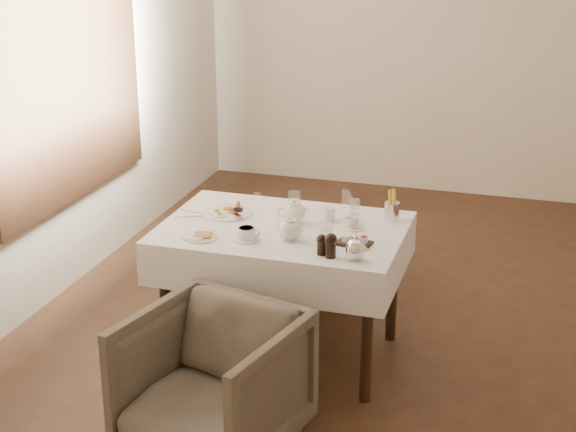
% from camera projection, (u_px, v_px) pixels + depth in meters
% --- Properties ---
extents(room, '(5.00, 5.00, 5.00)m').
position_uv_depth(room, '(66.00, 35.00, 5.34)').
color(room, black).
rests_on(room, ground).
extents(table, '(1.28, 0.88, 0.75)m').
position_uv_depth(table, '(283.00, 247.00, 4.70)').
color(table, black).
rests_on(table, ground).
extents(armchair_near, '(0.86, 0.87, 0.66)m').
position_uv_depth(armchair_near, '(212.00, 383.00, 3.99)').
color(armchair_near, '#494136').
rests_on(armchair_near, ground).
extents(armchair_far, '(0.83, 0.84, 0.59)m').
position_uv_depth(armchair_far, '(307.00, 246.00, 5.61)').
color(armchair_far, '#494136').
rests_on(armchair_far, ground).
extents(breakfast_plate, '(0.27, 0.27, 0.03)m').
position_uv_depth(breakfast_plate, '(228.00, 212.00, 4.84)').
color(breakfast_plate, white).
rests_on(breakfast_plate, table).
extents(side_plate, '(0.18, 0.17, 0.02)m').
position_uv_depth(side_plate, '(199.00, 237.00, 4.50)').
color(side_plate, white).
rests_on(side_plate, table).
extents(teapot_centre, '(0.20, 0.19, 0.13)m').
position_uv_depth(teapot_centre, '(294.00, 211.00, 4.69)').
color(teapot_centre, white).
rests_on(teapot_centre, table).
extents(teapot_front, '(0.20, 0.17, 0.13)m').
position_uv_depth(teapot_front, '(290.00, 228.00, 4.46)').
color(teapot_front, white).
rests_on(teapot_front, table).
extents(creamer, '(0.06, 0.06, 0.07)m').
position_uv_depth(creamer, '(329.00, 214.00, 4.73)').
color(creamer, white).
rests_on(creamer, table).
extents(teacup_near, '(0.13, 0.13, 0.07)m').
position_uv_depth(teacup_near, '(246.00, 234.00, 4.47)').
color(teacup_near, white).
rests_on(teacup_near, table).
extents(teacup_far, '(0.12, 0.12, 0.06)m').
position_uv_depth(teacup_far, '(352.00, 224.00, 4.62)').
color(teacup_far, white).
rests_on(teacup_far, table).
extents(glass_left, '(0.07, 0.07, 0.10)m').
position_uv_depth(glass_left, '(294.00, 201.00, 4.89)').
color(glass_left, silver).
rests_on(glass_left, table).
extents(glass_mid, '(0.08, 0.08, 0.09)m').
position_uv_depth(glass_mid, '(326.00, 230.00, 4.49)').
color(glass_mid, silver).
rests_on(glass_mid, table).
extents(glass_right, '(0.08, 0.08, 0.09)m').
position_uv_depth(glass_right, '(354.00, 207.00, 4.81)').
color(glass_right, silver).
rests_on(glass_right, table).
extents(condiment_board, '(0.19, 0.14, 0.04)m').
position_uv_depth(condiment_board, '(354.00, 242.00, 4.42)').
color(condiment_board, black).
rests_on(condiment_board, table).
extents(pepper_mill_left, '(0.06, 0.06, 0.11)m').
position_uv_depth(pepper_mill_left, '(322.00, 244.00, 4.28)').
color(pepper_mill_left, black).
rests_on(pepper_mill_left, table).
extents(pepper_mill_right, '(0.08, 0.08, 0.12)m').
position_uv_depth(pepper_mill_right, '(331.00, 245.00, 4.25)').
color(pepper_mill_right, black).
rests_on(pepper_mill_right, table).
extents(silver_pot, '(0.14, 0.13, 0.13)m').
position_uv_depth(silver_pot, '(356.00, 247.00, 4.22)').
color(silver_pot, white).
rests_on(silver_pot, table).
extents(fries_cup, '(0.08, 0.08, 0.17)m').
position_uv_depth(fries_cup, '(392.00, 206.00, 4.73)').
color(fries_cup, silver).
rests_on(fries_cup, table).
extents(cutlery_fork, '(0.19, 0.05, 0.00)m').
position_uv_depth(cutlery_fork, '(195.00, 212.00, 4.86)').
color(cutlery_fork, silver).
rests_on(cutlery_fork, table).
extents(cutlery_knife, '(0.18, 0.10, 0.00)m').
position_uv_depth(cutlery_knife, '(193.00, 217.00, 4.79)').
color(cutlery_knife, silver).
rests_on(cutlery_knife, table).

